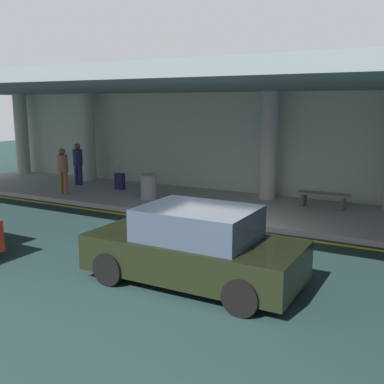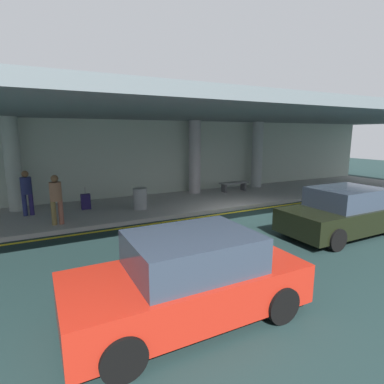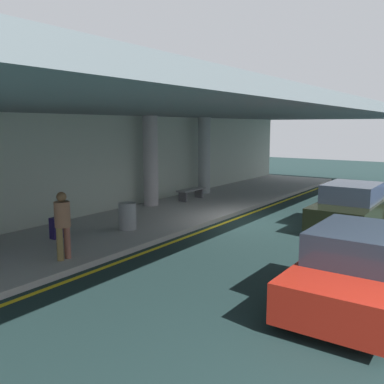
% 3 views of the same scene
% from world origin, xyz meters
% --- Properties ---
extents(ground_plane, '(60.00, 60.00, 0.00)m').
position_xyz_m(ground_plane, '(0.00, 0.00, 0.00)').
color(ground_plane, '#1A2D2D').
extents(sidewalk, '(26.00, 4.20, 0.15)m').
position_xyz_m(sidewalk, '(0.00, 3.10, 0.07)').
color(sidewalk, '#A6A4A5').
rests_on(sidewalk, ground).
extents(lane_stripe_yellow, '(26.00, 0.14, 0.01)m').
position_xyz_m(lane_stripe_yellow, '(0.00, 0.75, 0.00)').
color(lane_stripe_yellow, yellow).
rests_on(lane_stripe_yellow, ground).
extents(support_column_left_mid, '(0.60, 0.60, 3.65)m').
position_xyz_m(support_column_left_mid, '(-8.00, 4.56, 1.97)').
color(support_column_left_mid, '#A1ABA5').
rests_on(support_column_left_mid, sidewalk).
extents(support_column_center, '(0.60, 0.60, 3.65)m').
position_xyz_m(support_column_center, '(0.00, 4.56, 1.97)').
color(support_column_center, '#ACA6AB').
rests_on(support_column_center, sidewalk).
extents(support_column_right_mid, '(0.60, 0.60, 3.65)m').
position_xyz_m(support_column_right_mid, '(4.00, 4.56, 1.97)').
color(support_column_right_mid, '#A0A7AA').
rests_on(support_column_right_mid, sidewalk).
extents(ceiling_overhang, '(28.00, 13.20, 0.30)m').
position_xyz_m(ceiling_overhang, '(0.00, 2.60, 3.95)').
color(ceiling_overhang, slate).
rests_on(ceiling_overhang, support_column_far_left).
extents(terminal_back_wall, '(26.00, 0.30, 3.80)m').
position_xyz_m(terminal_back_wall, '(0.00, 5.35, 1.90)').
color(terminal_back_wall, '#ADBAAD').
rests_on(terminal_back_wall, ground).
extents(car_red, '(4.10, 1.92, 1.50)m').
position_xyz_m(car_red, '(-5.06, -4.80, 0.71)').
color(car_red, '#AE2215').
rests_on(car_red, ground).
extents(car_black, '(4.10, 1.92, 1.50)m').
position_xyz_m(car_black, '(1.26, -3.07, 0.71)').
color(car_black, black).
rests_on(car_black, ground).
extents(traveler_with_luggage, '(0.38, 0.38, 1.68)m').
position_xyz_m(traveler_with_luggage, '(-6.71, 1.69, 1.11)').
color(traveler_with_luggage, brown).
rests_on(traveler_with_luggage, sidewalk).
extents(person_waiting_for_ride, '(0.38, 0.38, 1.68)m').
position_xyz_m(person_waiting_for_ride, '(-7.60, 3.45, 1.11)').
color(person_waiting_for_ride, navy).
rests_on(person_waiting_for_ride, sidewalk).
extents(suitcase_upright_primary, '(0.36, 0.22, 0.90)m').
position_xyz_m(suitcase_upright_primary, '(-5.55, 3.47, 0.46)').
color(suitcase_upright_primary, '#1E164B').
rests_on(suitcase_upright_primary, sidewalk).
extents(bench_metal, '(1.60, 0.50, 0.48)m').
position_xyz_m(bench_metal, '(2.04, 3.97, 0.50)').
color(bench_metal, slate).
rests_on(bench_metal, sidewalk).
extents(trash_bin_steel, '(0.56, 0.56, 0.85)m').
position_xyz_m(trash_bin_steel, '(-3.58, 2.52, 0.57)').
color(trash_bin_steel, gray).
rests_on(trash_bin_steel, sidewalk).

